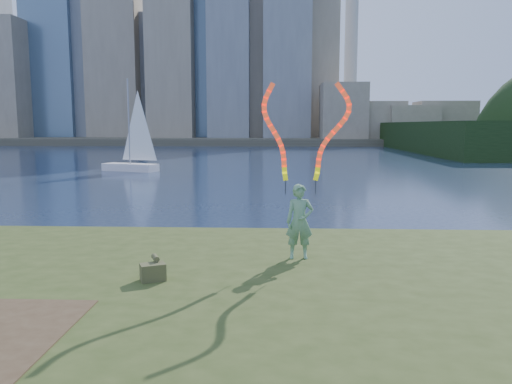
{
  "coord_description": "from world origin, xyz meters",
  "views": [
    {
      "loc": [
        2.23,
        -9.21,
        3.58
      ],
      "look_at": [
        1.8,
        1.0,
        2.21
      ],
      "focal_mm": 35.0,
      "sensor_mm": 36.0,
      "label": 1
    }
  ],
  "objects": [
    {
      "name": "ground",
      "position": [
        0.0,
        0.0,
        0.0
      ],
      "size": [
        320.0,
        320.0,
        0.0
      ],
      "primitive_type": "plane",
      "color": "#1B2844",
      "rests_on": "ground"
    },
    {
      "name": "woman_with_ribbons",
      "position": [
        2.71,
        1.07,
        2.22
      ],
      "size": [
        2.03,
        0.4,
        3.96
      ],
      "rotation": [
        0.0,
        0.0,
        0.05
      ],
      "color": "#196526",
      "rests_on": "grassy_knoll"
    },
    {
      "name": "sailboat",
      "position": [
        -9.05,
        29.23,
        1.23
      ],
      "size": [
        4.69,
        2.88,
        7.17
      ],
      "rotation": [
        0.0,
        0.0,
        -0.35
      ],
      "color": "white",
      "rests_on": "ground"
    },
    {
      "name": "canvas_bag",
      "position": [
        0.0,
        -0.58,
        0.97
      ],
      "size": [
        0.52,
        0.58,
        0.41
      ],
      "rotation": [
        0.0,
        0.0,
        0.43
      ],
      "color": "#474929",
      "rests_on": "grassy_knoll"
    },
    {
      "name": "grassy_knoll",
      "position": [
        0.0,
        -2.3,
        0.34
      ],
      "size": [
        20.0,
        18.0,
        0.8
      ],
      "color": "#354418",
      "rests_on": "ground"
    },
    {
      "name": "far_shore",
      "position": [
        0.0,
        95.0,
        0.6
      ],
      "size": [
        320.0,
        40.0,
        1.2
      ],
      "primitive_type": "cube",
      "color": "#4B4637",
      "rests_on": "ground"
    }
  ]
}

